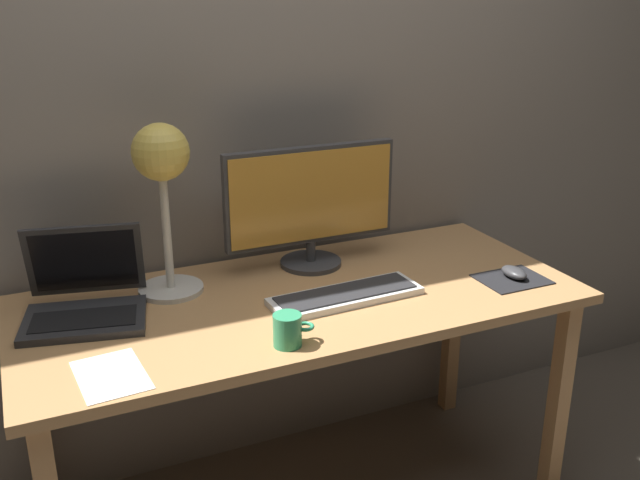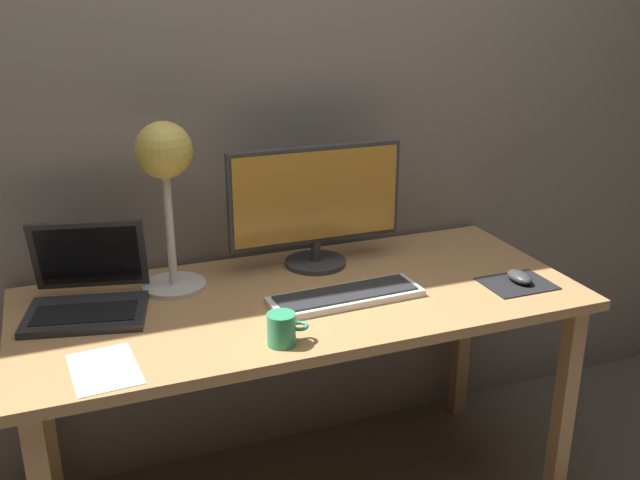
% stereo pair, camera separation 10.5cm
% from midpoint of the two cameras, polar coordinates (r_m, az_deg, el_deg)
% --- Properties ---
extents(back_wall, '(4.80, 0.06, 2.60)m').
position_cam_midpoint_polar(back_wall, '(2.27, -6.98, 12.51)').
color(back_wall, gray).
rests_on(back_wall, ground).
extents(desk, '(1.60, 0.70, 0.74)m').
position_cam_midpoint_polar(desk, '(2.09, -2.89, -6.41)').
color(desk, tan).
rests_on(desk, ground).
extents(monitor, '(0.55, 0.19, 0.38)m').
position_cam_midpoint_polar(monitor, '(2.20, -2.11, 3.06)').
color(monitor, '#38383A').
rests_on(monitor, desk).
extents(keyboard_main, '(0.45, 0.16, 0.03)m').
position_cam_midpoint_polar(keyboard_main, '(2.03, 0.58, -4.46)').
color(keyboard_main, silver).
rests_on(keyboard_main, desk).
extents(laptop, '(0.37, 0.35, 0.23)m').
position_cam_midpoint_polar(laptop, '(2.04, -19.63, -3.85)').
color(laptop, '#28282B').
rests_on(laptop, desk).
extents(desk_lamp, '(0.19, 0.19, 0.49)m').
position_cam_midpoint_polar(desk_lamp, '(2.02, -13.94, 5.31)').
color(desk_lamp, beige).
rests_on(desk_lamp, desk).
extents(mousepad, '(0.20, 0.16, 0.00)m').
position_cam_midpoint_polar(mousepad, '(2.22, 13.74, -3.07)').
color(mousepad, black).
rests_on(mousepad, desk).
extents(mouse, '(0.06, 0.10, 0.03)m').
position_cam_midpoint_polar(mouse, '(2.23, 13.91, -2.54)').
color(mouse, '#38383A').
rests_on(mouse, mousepad).
extents(coffee_mug, '(0.11, 0.07, 0.08)m').
position_cam_midpoint_polar(coffee_mug, '(1.77, -4.25, -7.19)').
color(coffee_mug, '#339966').
rests_on(coffee_mug, desk).
extents(paper_sheet_near_mouse, '(0.16, 0.22, 0.00)m').
position_cam_midpoint_polar(paper_sheet_near_mouse, '(1.75, -18.00, -10.23)').
color(paper_sheet_near_mouse, white).
rests_on(paper_sheet_near_mouse, desk).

